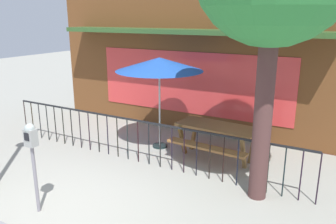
% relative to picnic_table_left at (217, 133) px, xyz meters
% --- Properties ---
extents(ground, '(40.00, 40.00, 0.00)m').
position_rel_picnic_table_left_xyz_m(ground, '(-1.43, -3.23, -0.61)').
color(ground, '#98978D').
extents(pub_storefront, '(8.71, 1.26, 5.53)m').
position_rel_picnic_table_left_xyz_m(pub_storefront, '(-1.43, 1.72, 2.13)').
color(pub_storefront, '#4D271E').
rests_on(pub_storefront, ground).
extents(patio_fence_front, '(7.34, 0.04, 0.97)m').
position_rel_picnic_table_left_xyz_m(patio_fence_front, '(-1.43, -1.04, 0.05)').
color(patio_fence_front, black).
rests_on(patio_fence_front, ground).
extents(picnic_table_left, '(1.90, 1.49, 0.79)m').
position_rel_picnic_table_left_xyz_m(picnic_table_left, '(0.00, 0.00, 0.00)').
color(picnic_table_left, brown).
rests_on(picnic_table_left, ground).
extents(patio_umbrella, '(2.05, 2.05, 2.20)m').
position_rel_picnic_table_left_xyz_m(patio_umbrella, '(-1.47, -0.03, 1.42)').
color(patio_umbrella, black).
rests_on(patio_umbrella, ground).
extents(parking_meter_far, '(0.18, 0.17, 1.52)m').
position_rel_picnic_table_left_xyz_m(parking_meter_far, '(-1.75, -3.50, 0.56)').
color(parking_meter_far, gray).
rests_on(parking_meter_far, ground).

